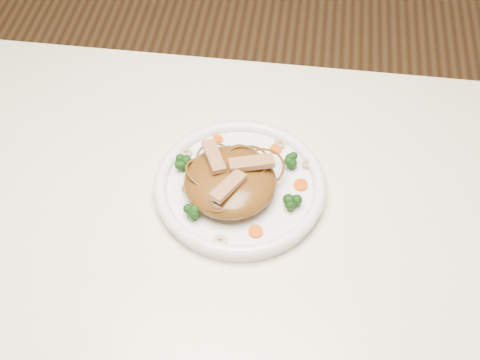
# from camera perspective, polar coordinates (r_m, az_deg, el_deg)

# --- Properties ---
(table) EXTENTS (1.20, 0.80, 0.75)m
(table) POSITION_cam_1_polar(r_m,az_deg,el_deg) (1.03, -2.44, -8.41)
(table) COLOR white
(table) RESTS_ON ground
(plate) EXTENTS (0.31, 0.31, 0.02)m
(plate) POSITION_cam_1_polar(r_m,az_deg,el_deg) (0.99, 0.00, -0.80)
(plate) COLOR white
(plate) RESTS_ON table
(noodle_mound) EXTENTS (0.17, 0.17, 0.05)m
(noodle_mound) POSITION_cam_1_polar(r_m,az_deg,el_deg) (0.95, -0.88, -0.12)
(noodle_mound) COLOR brown
(noodle_mound) RESTS_ON plate
(chicken_a) EXTENTS (0.07, 0.04, 0.01)m
(chicken_a) POSITION_cam_1_polar(r_m,az_deg,el_deg) (0.94, 1.02, 1.53)
(chicken_a) COLOR tan
(chicken_a) RESTS_ON noodle_mound
(chicken_b) EXTENTS (0.05, 0.07, 0.01)m
(chicken_b) POSITION_cam_1_polar(r_m,az_deg,el_deg) (0.95, -2.37, 2.13)
(chicken_b) COLOR tan
(chicken_b) RESTS_ON noodle_mound
(chicken_c) EXTENTS (0.05, 0.06, 0.01)m
(chicken_c) POSITION_cam_1_polar(r_m,az_deg,el_deg) (0.91, -1.05, -0.56)
(chicken_c) COLOR tan
(chicken_c) RESTS_ON noodle_mound
(broccoli_0) EXTENTS (0.03, 0.03, 0.03)m
(broccoli_0) POSITION_cam_1_polar(r_m,az_deg,el_deg) (1.00, 4.76, 1.73)
(broccoli_0) COLOR #0F340B
(broccoli_0) RESTS_ON plate
(broccoli_1) EXTENTS (0.03, 0.03, 0.03)m
(broccoli_1) POSITION_cam_1_polar(r_m,az_deg,el_deg) (0.99, -5.11, 1.51)
(broccoli_1) COLOR #0F340B
(broccoli_1) RESTS_ON plate
(broccoli_2) EXTENTS (0.03, 0.03, 0.03)m
(broccoli_2) POSITION_cam_1_polar(r_m,az_deg,el_deg) (0.93, -4.36, -2.84)
(broccoli_2) COLOR #0F340B
(broccoli_2) RESTS_ON plate
(broccoli_3) EXTENTS (0.03, 0.03, 0.03)m
(broccoli_3) POSITION_cam_1_polar(r_m,az_deg,el_deg) (0.95, 4.68, -1.85)
(broccoli_3) COLOR #0F340B
(broccoli_3) RESTS_ON plate
(carrot_0) EXTENTS (0.02, 0.02, 0.00)m
(carrot_0) POSITION_cam_1_polar(r_m,az_deg,el_deg) (1.03, 3.21, 2.76)
(carrot_0) COLOR #E14F08
(carrot_0) RESTS_ON plate
(carrot_1) EXTENTS (0.02, 0.02, 0.00)m
(carrot_1) POSITION_cam_1_polar(r_m,az_deg,el_deg) (0.98, -4.71, -0.77)
(carrot_1) COLOR #E14F08
(carrot_1) RESTS_ON plate
(carrot_2) EXTENTS (0.03, 0.03, 0.00)m
(carrot_2) POSITION_cam_1_polar(r_m,az_deg,el_deg) (0.98, 5.42, -0.45)
(carrot_2) COLOR #E14F08
(carrot_2) RESTS_ON plate
(carrot_3) EXTENTS (0.02, 0.02, 0.00)m
(carrot_3) POSITION_cam_1_polar(r_m,az_deg,el_deg) (1.04, -2.00, 3.64)
(carrot_3) COLOR #E14F08
(carrot_3) RESTS_ON plate
(carrot_4) EXTENTS (0.02, 0.02, 0.00)m
(carrot_4) POSITION_cam_1_polar(r_m,az_deg,el_deg) (0.93, 1.40, -4.62)
(carrot_4) COLOR #E14F08
(carrot_4) RESTS_ON plate
(mushroom_0) EXTENTS (0.02, 0.02, 0.01)m
(mushroom_0) POSITION_cam_1_polar(r_m,az_deg,el_deg) (0.92, -1.78, -5.38)
(mushroom_0) COLOR beige
(mushroom_0) RESTS_ON plate
(mushroom_1) EXTENTS (0.02, 0.02, 0.01)m
(mushroom_1) POSITION_cam_1_polar(r_m,az_deg,el_deg) (1.01, 5.97, 1.45)
(mushroom_1) COLOR beige
(mushroom_1) RESTS_ON plate
(mushroom_2) EXTENTS (0.03, 0.03, 0.01)m
(mushroom_2) POSITION_cam_1_polar(r_m,az_deg,el_deg) (1.02, -4.84, 2.45)
(mushroom_2) COLOR beige
(mushroom_2) RESTS_ON plate
(mushroom_3) EXTENTS (0.03, 0.03, 0.01)m
(mushroom_3) POSITION_cam_1_polar(r_m,az_deg,el_deg) (1.03, 3.55, 3.28)
(mushroom_3) COLOR beige
(mushroom_3) RESTS_ON plate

